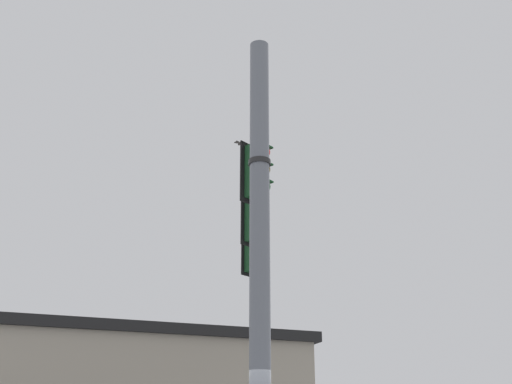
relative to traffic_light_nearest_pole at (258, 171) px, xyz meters
The scene contains 7 objects.
signal_pole 3.34m from the traffic_light_nearest_pole, 41.41° to the left, with size 0.30×0.30×7.70m, color slate.
mast_arm 2.06m from the traffic_light_nearest_pole, 137.71° to the right, with size 0.14×0.14×8.19m, color slate.
traffic_light_nearest_pole is the anchor object (origin of this frame).
traffic_light_mid_inner 2.76m from the traffic_light_nearest_pole, 138.18° to the right, with size 0.54×0.49×1.31m.
traffic_light_mid_outer 5.53m from the traffic_light_nearest_pole, 138.18° to the right, with size 0.54×0.49×1.31m.
street_name_sign 2.03m from the traffic_light_nearest_pole, 41.34° to the left, with size 1.12×1.03×0.22m.
bird_flying 5.04m from the traffic_light_nearest_pole, 133.09° to the right, with size 0.30×0.23×0.09m.
Camera 1 is at (7.09, 6.05, 1.49)m, focal length 46.71 mm.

